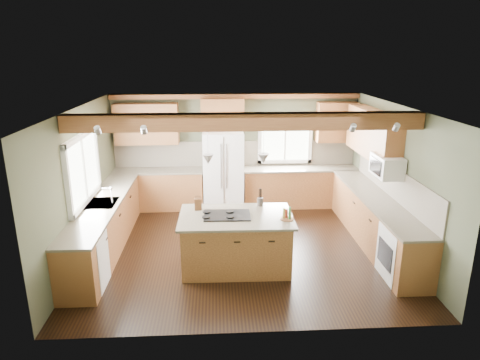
{
  "coord_description": "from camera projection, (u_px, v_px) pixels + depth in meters",
  "views": [
    {
      "loc": [
        -0.45,
        -7.23,
        3.53
      ],
      "look_at": [
        -0.02,
        0.3,
        1.23
      ],
      "focal_mm": 32.0,
      "sensor_mm": 36.0,
      "label": 1
    }
  ],
  "objects": [
    {
      "name": "base_cab_right",
      "position": [
        375.0,
        222.0,
        8.02
      ],
      "size": [
        0.6,
        3.7,
        0.88
      ],
      "primitive_type": "cube",
      "color": "brown",
      "rests_on": "floor"
    },
    {
      "name": "backsplash_right",
      "position": [
        394.0,
        182.0,
        7.81
      ],
      "size": [
        0.03,
        3.7,
        0.58
      ],
      "primitive_type": "cube",
      "color": "brown",
      "rests_on": "wall_right"
    },
    {
      "name": "sink",
      "position": [
        102.0,
        204.0,
        7.61
      ],
      "size": [
        0.5,
        0.65,
        0.03
      ],
      "primitive_type": "cube",
      "color": "#262628",
      "rests_on": "counter_left"
    },
    {
      "name": "pendant_left",
      "position": [
        208.0,
        159.0,
        6.72
      ],
      "size": [
        0.18,
        0.18,
        0.16
      ],
      "primitive_type": "cone",
      "rotation": [
        3.14,
        0.0,
        0.0
      ],
      "color": "#B2B2B7",
      "rests_on": "ceiling"
    },
    {
      "name": "counter_right",
      "position": [
        377.0,
        199.0,
        7.88
      ],
      "size": [
        0.64,
        3.74,
        0.04
      ],
      "primitive_type": "cube",
      "color": "#50463A",
      "rests_on": "base_cab_right"
    },
    {
      "name": "knife_block",
      "position": [
        198.0,
        204.0,
        7.26
      ],
      "size": [
        0.13,
        0.1,
        0.2
      ],
      "primitive_type": "cube",
      "rotation": [
        0.0,
        0.0,
        0.08
      ],
      "color": "brown",
      "rests_on": "island_top"
    },
    {
      "name": "counter_left",
      "position": [
        102.0,
        204.0,
        7.61
      ],
      "size": [
        0.64,
        3.74,
        0.04
      ],
      "primitive_type": "cube",
      "color": "#50463A",
      "rests_on": "base_cab_left"
    },
    {
      "name": "ceiling",
      "position": [
        242.0,
        107.0,
        7.2
      ],
      "size": [
        5.6,
        5.6,
        0.0
      ],
      "primitive_type": "plane",
      "rotation": [
        3.14,
        0.0,
        0.0
      ],
      "color": "silver",
      "rests_on": "wall_back"
    },
    {
      "name": "refrigerator",
      "position": [
        223.0,
        171.0,
        9.71
      ],
      "size": [
        0.9,
        0.74,
        1.8
      ],
      "primitive_type": "cube",
      "color": "white",
      "rests_on": "floor"
    },
    {
      "name": "wall_left",
      "position": [
        82.0,
        184.0,
        7.43
      ],
      "size": [
        0.0,
        5.0,
        5.0
      ],
      "primitive_type": "plane",
      "rotation": [
        1.57,
        0.0,
        1.57
      ],
      "color": "#474C36",
      "rests_on": "ground"
    },
    {
      "name": "faucet",
      "position": [
        112.0,
        196.0,
        7.58
      ],
      "size": [
        0.02,
        0.02,
        0.28
      ],
      "primitive_type": "cylinder",
      "color": "#B2B2B7",
      "rests_on": "sink"
    },
    {
      "name": "pendant_right",
      "position": [
        263.0,
        159.0,
        6.76
      ],
      "size": [
        0.18,
        0.18,
        0.16
      ],
      "primitive_type": "cone",
      "rotation": [
        3.14,
        0.0,
        0.0
      ],
      "color": "#B2B2B7",
      "rests_on": "ceiling"
    },
    {
      "name": "wall_right",
      "position": [
        396.0,
        178.0,
        7.73
      ],
      "size": [
        0.0,
        5.0,
        5.0
      ],
      "primitive_type": "plane",
      "rotation": [
        1.57,
        0.0,
        -1.57
      ],
      "color": "#474C36",
      "rests_on": "ground"
    },
    {
      "name": "bottle_tray",
      "position": [
        287.0,
        213.0,
        6.84
      ],
      "size": [
        0.26,
        0.26,
        0.2
      ],
      "primitive_type": null,
      "rotation": [
        0.0,
        0.0,
        0.2
      ],
      "color": "brown",
      "rests_on": "island_top"
    },
    {
      "name": "base_cab_back_right",
      "position": [
        300.0,
        187.0,
        10.02
      ],
      "size": [
        2.62,
        0.6,
        0.88
      ],
      "primitive_type": "cube",
      "color": "brown",
      "rests_on": "floor"
    },
    {
      "name": "upper_cab_over_fridge",
      "position": [
        222.0,
        114.0,
        9.54
      ],
      "size": [
        0.96,
        0.35,
        0.7
      ],
      "primitive_type": "cube",
      "color": "brown",
      "rests_on": "wall_back"
    },
    {
      "name": "upper_cab_back_corner",
      "position": [
        337.0,
        122.0,
        9.74
      ],
      "size": [
        0.9,
        0.35,
        0.9
      ],
      "primitive_type": "cube",
      "color": "brown",
      "rests_on": "wall_back"
    },
    {
      "name": "island_top",
      "position": [
        236.0,
        217.0,
        7.02
      ],
      "size": [
        1.88,
        1.21,
        0.04
      ],
      "primitive_type": "cube",
      "rotation": [
        0.0,
        0.0,
        -0.02
      ],
      "color": "#50463A",
      "rests_on": "island"
    },
    {
      "name": "microwave",
      "position": [
        387.0,
        166.0,
        7.6
      ],
      "size": [
        0.4,
        0.7,
        0.38
      ],
      "primitive_type": "cube",
      "color": "white",
      "rests_on": "wall_right"
    },
    {
      "name": "ceiling_beam",
      "position": [
        245.0,
        122.0,
        6.57
      ],
      "size": [
        5.55,
        0.26,
        0.26
      ],
      "primitive_type": "cube",
      "color": "brown",
      "rests_on": "ceiling"
    },
    {
      "name": "utensil_crock",
      "position": [
        260.0,
        202.0,
        7.45
      ],
      "size": [
        0.12,
        0.12,
        0.14
      ],
      "primitive_type": "cylinder",
      "rotation": [
        0.0,
        0.0,
        0.19
      ],
      "color": "#3F3933",
      "rests_on": "island_top"
    },
    {
      "name": "counter_back_left",
      "position": [
        158.0,
        171.0,
        9.7
      ],
      "size": [
        2.06,
        0.64,
        0.04
      ],
      "primitive_type": "cube",
      "color": "#50463A",
      "rests_on": "base_cab_back_left"
    },
    {
      "name": "island",
      "position": [
        236.0,
        242.0,
        7.16
      ],
      "size": [
        1.76,
        1.1,
        0.88
      ],
      "primitive_type": "cube",
      "rotation": [
        0.0,
        0.0,
        -0.02
      ],
      "color": "brown",
      "rests_on": "floor"
    },
    {
      "name": "base_cab_back_left",
      "position": [
        159.0,
        190.0,
        9.84
      ],
      "size": [
        2.02,
        0.6,
        0.88
      ],
      "primitive_type": "cube",
      "color": "brown",
      "rests_on": "floor"
    },
    {
      "name": "window_back",
      "position": [
        285.0,
        139.0,
        9.94
      ],
      "size": [
        1.1,
        0.04,
        1.0
      ],
      "primitive_type": "cube",
      "color": "white",
      "rests_on": "wall_back"
    },
    {
      "name": "cooktop",
      "position": [
        227.0,
        215.0,
        7.01
      ],
      "size": [
        0.76,
        0.52,
        0.02
      ],
      "primitive_type": "cube",
      "rotation": [
        0.0,
        0.0,
        -0.02
      ],
      "color": "black",
      "rests_on": "island_top"
    },
    {
      "name": "oven",
      "position": [
        403.0,
        254.0,
        6.78
      ],
      "size": [
        0.6,
        0.72,
        0.84
      ],
      "primitive_type": "cube",
      "color": "white",
      "rests_on": "floor"
    },
    {
      "name": "upper_cab_right",
      "position": [
        373.0,
        134.0,
        8.39
      ],
      "size": [
        0.35,
        2.2,
        0.9
      ],
      "primitive_type": "cube",
      "color": "brown",
      "rests_on": "wall_right"
    },
    {
      "name": "wall_back",
      "position": [
        236.0,
        150.0,
        9.97
      ],
      "size": [
        5.6,
        0.0,
        5.6
      ],
      "primitive_type": "plane",
      "rotation": [
        1.57,
        0.0,
        0.0
      ],
      "color": "#474C36",
      "rests_on": "ground"
    },
    {
      "name": "soffit_trim",
      "position": [
        236.0,
        96.0,
        9.51
      ],
      "size": [
        5.55,
        0.2,
        0.1
      ],
      "primitive_type": "cube",
      "color": "brown",
      "rests_on": "ceiling"
    },
    {
      "name": "floor",
      "position": [
        242.0,
        248.0,
        7.96
      ],
      "size": [
        5.6,
        5.6,
        0.0
      ],
      "primitive_type": "plane",
      "color": "black",
      "rests_on": "ground"
    },
    {
      "name": "upper_cab_back_left",
      "position": [
        147.0,
        124.0,
        9.5
      ],
      "size": [
        1.4,
        0.35,
        0.9
      ],
      "primitive_type": "cube",
      "color": "brown",
      "rests_on": "wall_back"
    },
    {
      "name": "counter_back_right",
      "position": [
        301.0,
        168.0,
        9.88
      ],
      "size": [
        2.66,
        0.64,
        0.04
      ],
      "primitive_type": "cube",
      "color": "#50463A",
      "rests_on": "base_cab_back_right"
    },
    {
      "name": "window_left",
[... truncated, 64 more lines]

